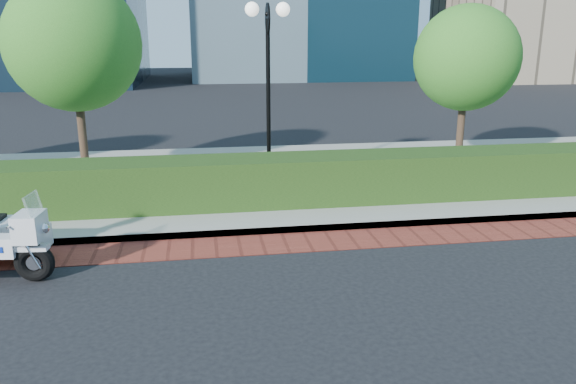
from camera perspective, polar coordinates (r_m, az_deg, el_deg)
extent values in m
plane|color=black|center=(8.74, -4.18, -8.99)|extent=(120.00, 120.00, 0.00)
cube|color=maroon|center=(10.12, -4.93, -5.45)|extent=(60.00, 1.00, 0.01)
cube|color=gray|center=(14.39, -6.28, 1.20)|extent=(60.00, 8.00, 0.15)
cube|color=black|center=(11.92, -5.76, 1.04)|extent=(18.00, 1.20, 1.00)
cylinder|color=black|center=(13.64, -1.93, 1.46)|extent=(0.30, 0.30, 0.30)
cylinder|color=black|center=(13.31, -2.01, 9.21)|extent=(0.10, 0.10, 3.70)
cylinder|color=black|center=(13.23, -2.09, 17.19)|extent=(0.04, 0.70, 0.70)
sphere|color=white|center=(13.20, -3.68, 18.05)|extent=(0.32, 0.32, 0.32)
sphere|color=white|center=(13.29, -0.52, 18.06)|extent=(0.32, 0.32, 0.32)
cylinder|color=#332319|center=(14.91, -20.14, 5.40)|extent=(0.20, 0.20, 2.17)
sphere|color=#235F17|center=(14.71, -20.96, 13.87)|extent=(3.20, 3.20, 3.20)
cylinder|color=#332319|center=(16.29, 17.11, 6.03)|extent=(0.20, 0.20, 1.92)
sphere|color=#235F17|center=(16.10, 17.68, 12.85)|extent=(2.80, 2.80, 2.80)
torus|color=black|center=(9.42, -24.36, -6.53)|extent=(0.63, 0.25, 0.61)
cube|color=silver|center=(9.24, -24.75, -3.21)|extent=(0.43, 0.55, 0.42)
cube|color=silver|center=(9.11, -24.44, -1.28)|extent=(0.17, 0.47, 0.37)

